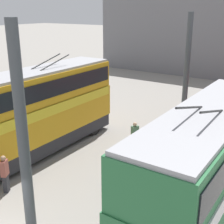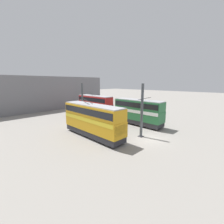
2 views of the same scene
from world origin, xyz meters
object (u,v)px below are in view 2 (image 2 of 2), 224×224
(bus_right_far, at_px, (93,119))
(person_aisle_midway, at_px, (101,121))
(bus_left_near, at_px, (138,111))
(bus_left_far, at_px, (95,104))
(person_by_right_row, at_px, (120,133))
(oil_drum, at_px, (101,117))

(bus_right_far, distance_m, person_aisle_midway, 5.90)
(bus_right_far, height_order, person_aisle_midway, bus_right_far)
(bus_left_near, bearing_deg, bus_left_far, 0.00)
(person_by_right_row, distance_m, oil_drum, 12.60)
(bus_left_near, height_order, bus_left_far, bus_left_near)
(person_aisle_midway, distance_m, person_by_right_row, 7.58)
(person_by_right_row, height_order, oil_drum, person_by_right_row)
(person_by_right_row, bearing_deg, person_aisle_midway, 40.31)
(bus_left_far, xyz_separation_m, person_aisle_midway, (-8.37, 5.47, -1.77))
(bus_left_near, relative_size, bus_right_far, 0.88)
(oil_drum, bearing_deg, person_by_right_row, 150.85)
(bus_left_far, xyz_separation_m, person_by_right_row, (-15.47, 8.12, -1.73))
(person_by_right_row, bearing_deg, bus_left_far, 33.11)
(bus_left_near, bearing_deg, oil_drum, 13.57)
(person_by_right_row, bearing_deg, bus_left_near, -10.61)
(person_aisle_midway, relative_size, person_by_right_row, 0.96)
(oil_drum, bearing_deg, bus_right_far, 132.31)
(bus_right_far, bearing_deg, oil_drum, -47.69)
(bus_left_near, xyz_separation_m, bus_right_far, (1.01, 9.96, 0.03))
(bus_left_far, distance_m, oil_drum, 5.41)
(bus_left_near, bearing_deg, person_aisle_midway, 51.41)
(bus_left_far, bearing_deg, person_by_right_row, 152.29)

